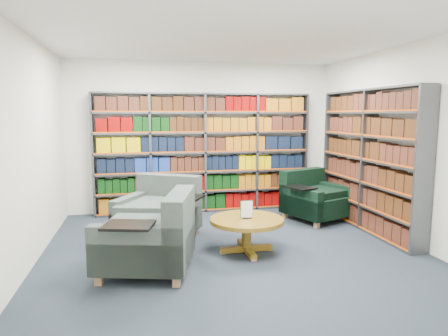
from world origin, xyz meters
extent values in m
cube|color=#19212D|center=(0.00, 0.00, -0.01)|extent=(5.00, 5.00, 0.01)
cube|color=white|center=(0.00, 0.00, 2.80)|extent=(5.00, 5.00, 0.01)
cube|color=white|center=(0.00, 2.50, 1.40)|extent=(5.00, 0.01, 2.80)
cube|color=white|center=(0.00, -2.50, 1.40)|extent=(5.00, 0.01, 2.80)
cube|color=white|center=(-2.50, 0.00, 1.40)|extent=(0.01, 5.00, 2.80)
cube|color=white|center=(2.50, 0.00, 1.40)|extent=(0.01, 5.00, 2.80)
cube|color=#47494F|center=(0.00, 2.34, 1.10)|extent=(4.00, 0.28, 2.20)
cube|color=silver|center=(0.00, 2.47, 1.10)|extent=(4.00, 0.02, 2.20)
cube|color=#D84C0A|center=(0.00, 2.21, 1.10)|extent=(4.00, 0.01, 2.20)
cube|color=#97570C|center=(0.00, 2.34, 0.18)|extent=(3.88, 0.21, 0.29)
cube|color=black|center=(0.00, 2.34, 0.54)|extent=(3.88, 0.21, 0.29)
cube|color=black|center=(0.00, 2.34, 0.91)|extent=(3.88, 0.21, 0.29)
cube|color=#D4A400|center=(0.00, 2.34, 1.28)|extent=(3.88, 0.21, 0.29)
cube|color=#720200|center=(0.00, 2.34, 1.64)|extent=(3.88, 0.21, 0.29)
cube|color=#3F1C11|center=(0.00, 2.34, 2.01)|extent=(3.88, 0.21, 0.29)
cube|color=#47494F|center=(2.34, 0.60, 1.10)|extent=(0.28, 2.50, 2.20)
cube|color=silver|center=(2.47, 0.60, 1.10)|extent=(0.02, 2.50, 2.20)
cube|color=#D84C0A|center=(2.21, 0.60, 1.10)|extent=(0.02, 2.50, 2.20)
cube|color=#391C0A|center=(2.34, 0.60, 0.18)|extent=(0.21, 2.38, 0.29)
cube|color=#3F1C11|center=(2.34, 0.60, 0.54)|extent=(0.21, 2.38, 0.29)
cube|color=#3F1C11|center=(2.34, 0.60, 0.91)|extent=(0.21, 2.38, 0.29)
cube|color=#391C0A|center=(2.34, 0.60, 1.28)|extent=(0.21, 2.38, 0.29)
cube|color=#3F1C11|center=(2.34, 0.60, 1.64)|extent=(0.21, 2.38, 0.29)
cube|color=#391C0A|center=(2.34, 0.60, 2.01)|extent=(0.21, 2.38, 0.29)
cube|color=#0B2636|center=(-0.96, 0.71, 0.29)|extent=(1.36, 1.36, 0.36)
cube|color=#0B2636|center=(-0.77, 1.04, 0.51)|extent=(0.98, 0.69, 0.80)
cube|color=#0B2636|center=(-1.33, 0.92, 0.38)|extent=(0.63, 0.94, 0.53)
cube|color=#0B2636|center=(-0.59, 0.49, 0.38)|extent=(0.63, 0.94, 0.53)
cube|color=black|center=(-0.57, 0.42, 0.67)|extent=(0.57, 0.61, 0.03)
cube|color=#997049|center=(-1.52, 0.55, 0.06)|extent=(0.11, 0.11, 0.11)
cube|color=#997049|center=(-0.81, 0.14, 0.06)|extent=(0.11, 0.11, 0.11)
cube|color=#997049|center=(-1.11, 1.27, 0.06)|extent=(0.11, 0.11, 0.11)
cube|color=#997049|center=(-0.40, 0.86, 0.06)|extent=(0.11, 0.11, 0.11)
cube|color=black|center=(1.80, 1.28, 0.27)|extent=(1.20, 1.20, 0.33)
cube|color=black|center=(1.67, 1.62, 0.48)|extent=(0.94, 0.52, 0.74)
cube|color=black|center=(1.43, 1.14, 0.35)|extent=(0.47, 0.92, 0.50)
cube|color=black|center=(2.17, 1.42, 0.35)|extent=(0.47, 0.92, 0.50)
cube|color=black|center=(1.40, 1.07, 0.62)|extent=(0.49, 0.55, 0.03)
cube|color=#997049|center=(1.58, 0.79, 0.05)|extent=(0.09, 0.09, 0.10)
cube|color=#997049|center=(2.29, 1.06, 0.05)|extent=(0.09, 0.09, 0.10)
cube|color=#997049|center=(1.31, 1.50, 0.05)|extent=(0.09, 0.09, 0.10)
cube|color=#997049|center=(2.02, 1.77, 0.05)|extent=(0.09, 0.09, 0.10)
cube|color=#0B2636|center=(-1.15, -0.43, 0.30)|extent=(1.26, 1.26, 0.37)
cube|color=#0B2636|center=(-0.77, -0.53, 0.53)|extent=(0.48, 1.05, 0.82)
cube|color=#0B2636|center=(-1.04, -0.01, 0.39)|extent=(1.04, 0.42, 0.55)
cube|color=#0B2636|center=(-1.27, -0.85, 0.39)|extent=(1.04, 0.42, 0.55)
cube|color=black|center=(-1.34, -0.89, 0.69)|extent=(0.59, 0.50, 0.03)
cube|color=#997049|center=(-1.46, 0.09, 0.06)|extent=(0.10, 0.10, 0.11)
cube|color=#997049|center=(-1.67, -0.73, 0.06)|extent=(0.10, 0.10, 0.11)
cube|color=#997049|center=(-0.64, -0.13, 0.06)|extent=(0.10, 0.10, 0.11)
cube|color=#997049|center=(-0.85, -0.95, 0.06)|extent=(0.10, 0.10, 0.11)
cylinder|color=#875F1B|center=(0.16, -0.07, 0.44)|extent=(0.98, 0.98, 0.05)
cylinder|color=#875F1B|center=(0.16, -0.07, 0.22)|extent=(0.13, 0.13, 0.39)
cube|color=#875F1B|center=(0.16, -0.07, 0.04)|extent=(0.71, 0.09, 0.07)
cube|color=#875F1B|center=(0.16, -0.07, 0.04)|extent=(0.09, 0.71, 0.07)
cube|color=black|center=(0.16, -0.07, 0.47)|extent=(0.11, 0.05, 0.01)
cube|color=white|center=(0.16, -0.07, 0.58)|extent=(0.15, 0.01, 0.22)
cube|color=#145926|center=(0.16, -0.06, 0.58)|extent=(0.17, 0.00, 0.23)
camera|label=1|loc=(-1.22, -5.03, 1.83)|focal=32.00mm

